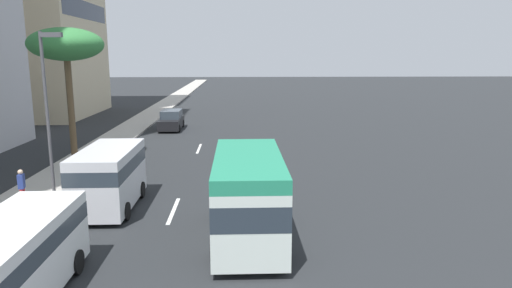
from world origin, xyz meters
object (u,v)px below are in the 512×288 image
pedestrian_near_lamp (22,186)px  van_second (13,258)px  car_fourth (171,120)px  van_lead (109,175)px  street_lamp (48,97)px  minibus_third (248,194)px  palm_tree (66,46)px

pedestrian_near_lamp → van_second: bearing=14.0°
van_second → car_fourth: (27.98, 0.04, -0.49)m
van_lead → pedestrian_near_lamp: 3.63m
van_lead → street_lamp: size_ratio=0.67×
van_second → car_fourth: bearing=-179.9°
van_lead → van_second: size_ratio=0.90×
van_lead → street_lamp: (1.48, 2.81, 3.08)m
van_lead → street_lamp: bearing=-117.8°
street_lamp → pedestrian_near_lamp: bearing=151.3°
van_lead → van_second: van_lead is taller
van_lead → car_fourth: bearing=-178.9°
pedestrian_near_lamp → street_lamp: (1.46, -0.80, 3.54)m
van_lead → minibus_third: minibus_third is taller
pedestrian_near_lamp → palm_tree: (8.95, 1.01, 5.85)m
car_fourth → palm_tree: 13.74m
pedestrian_near_lamp → palm_tree: size_ratio=0.20×
palm_tree → pedestrian_near_lamp: bearing=-173.6°
pedestrian_near_lamp → van_lead: bearing=80.0°
van_lead → palm_tree: bearing=-152.8°
van_second → pedestrian_near_lamp: van_second is taller
van_lead → car_fourth: 20.57m
pedestrian_near_lamp → car_fourth: bearing=161.5°
van_second → palm_tree: bearing=-165.4°
car_fourth → minibus_third: bearing=14.3°
minibus_third → pedestrian_near_lamp: size_ratio=4.02×
palm_tree → street_lamp: (-7.49, -1.81, -2.32)m
car_fourth → pedestrian_near_lamp: pedestrian_near_lamp is taller
van_second → car_fourth: van_second is taller
van_second → palm_tree: 17.83m
minibus_third → palm_tree: (12.35, 10.31, 5.22)m
palm_tree → van_lead: bearing=-152.8°
car_fourth → street_lamp: size_ratio=0.63×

